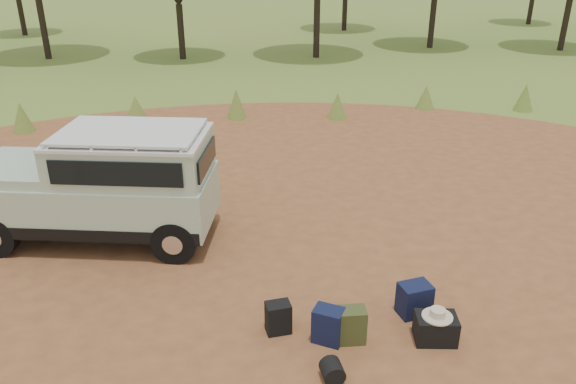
{
  "coord_description": "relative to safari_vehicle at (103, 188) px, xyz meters",
  "views": [
    {
      "loc": [
        -0.54,
        -7.61,
        5.02
      ],
      "look_at": [
        0.58,
        1.11,
        1.0
      ],
      "focal_mm": 35.0,
      "sensor_mm": 36.0,
      "label": 1
    }
  ],
  "objects": [
    {
      "name": "ground",
      "position": [
        2.62,
        -1.71,
        -1.0
      ],
      "size": [
        140.0,
        140.0,
        0.0
      ],
      "primitive_type": "plane",
      "color": "olive",
      "rests_on": "ground"
    },
    {
      "name": "dirt_clearing",
      "position": [
        2.62,
        -1.71,
        -0.99
      ],
      "size": [
        23.0,
        23.0,
        0.01
      ],
      "primitive_type": "cylinder",
      "color": "#955830",
      "rests_on": "ground"
    },
    {
      "name": "grass_fringe",
      "position": [
        2.74,
        6.96,
        -0.59
      ],
      "size": [
        36.6,
        1.6,
        0.9
      ],
      "color": "olive",
      "rests_on": "ground"
    },
    {
      "name": "safari_vehicle",
      "position": [
        0.0,
        0.0,
        0.0
      ],
      "size": [
        4.48,
        2.46,
        2.07
      ],
      "rotation": [
        0.0,
        0.0,
        -0.2
      ],
      "color": "#A9C0A4",
      "rests_on": "ground"
    },
    {
      "name": "backpack_black",
      "position": [
        2.75,
        -3.05,
        -0.77
      ],
      "size": [
        0.37,
        0.29,
        0.46
      ],
      "primitive_type": "cube",
      "rotation": [
        0.0,
        0.0,
        0.13
      ],
      "color": "black",
      "rests_on": "ground"
    },
    {
      "name": "backpack_navy",
      "position": [
        3.39,
        -3.34,
        -0.74
      ],
      "size": [
        0.48,
        0.44,
        0.52
      ],
      "primitive_type": "cube",
      "rotation": [
        0.0,
        0.0,
        -0.52
      ],
      "color": "#12183A",
      "rests_on": "ground"
    },
    {
      "name": "backpack_olive",
      "position": [
        3.71,
        -3.38,
        -0.74
      ],
      "size": [
        0.38,
        0.28,
        0.51
      ],
      "primitive_type": "cube",
      "rotation": [
        0.0,
        0.0,
        -0.04
      ],
      "color": "#3C441F",
      "rests_on": "ground"
    },
    {
      "name": "duffel_navy",
      "position": [
        4.74,
        -2.91,
        -0.75
      ],
      "size": [
        0.5,
        0.41,
        0.5
      ],
      "primitive_type": "cube",
      "rotation": [
        0.0,
        0.0,
        0.19
      ],
      "color": "#12183A",
      "rests_on": "ground"
    },
    {
      "name": "hard_case",
      "position": [
        4.84,
        -3.51,
        -0.8
      ],
      "size": [
        0.6,
        0.47,
        0.39
      ],
      "primitive_type": "cube",
      "rotation": [
        0.0,
        0.0,
        -0.15
      ],
      "color": "black",
      "rests_on": "ground"
    },
    {
      "name": "stuff_sack",
      "position": [
        3.3,
        -4.07,
        -0.86
      ],
      "size": [
        0.3,
        0.3,
        0.28
      ],
      "primitive_type": "cylinder",
      "rotation": [
        1.57,
        0.0,
        0.09
      ],
      "color": "black",
      "rests_on": "ground"
    },
    {
      "name": "safari_hat",
      "position": [
        4.84,
        -3.51,
        -0.56
      ],
      "size": [
        0.41,
        0.41,
        0.12
      ],
      "color": "beige",
      "rests_on": "hard_case"
    }
  ]
}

